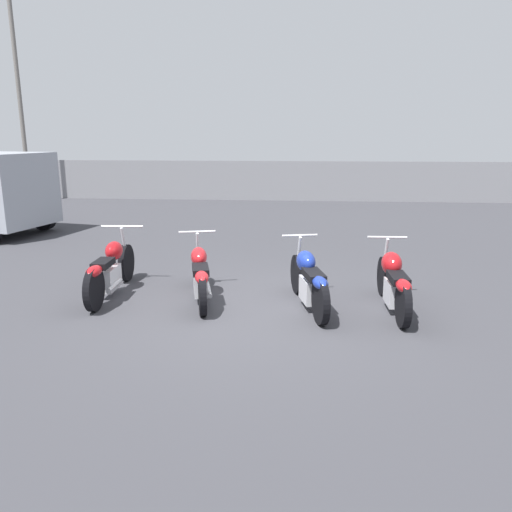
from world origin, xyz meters
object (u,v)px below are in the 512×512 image
object	(u,v)px
motorcycle_slot_0	(110,270)
motorcycle_slot_1	(200,274)
light_pole_left	(18,80)
motorcycle_slot_3	(394,282)
motorcycle_slot_2	(309,280)

from	to	relation	value
motorcycle_slot_0	motorcycle_slot_1	world-z (taller)	motorcycle_slot_0
light_pole_left	motorcycle_slot_3	world-z (taller)	light_pole_left
light_pole_left	motorcycle_slot_2	distance (m)	16.32
light_pole_left	motorcycle_slot_2	world-z (taller)	light_pole_left
motorcycle_slot_0	motorcycle_slot_1	xyz separation A→B (m)	(1.49, -0.10, -0.01)
light_pole_left	motorcycle_slot_0	world-z (taller)	light_pole_left
motorcycle_slot_0	motorcycle_slot_3	size ratio (longest dim) A/B	1.09
motorcycle_slot_2	motorcycle_slot_3	bearing A→B (deg)	-13.04
light_pole_left	motorcycle_slot_1	distance (m)	15.08
motorcycle_slot_0	light_pole_left	bearing A→B (deg)	121.74
light_pole_left	motorcycle_slot_3	bearing A→B (deg)	-44.02
light_pole_left	motorcycle_slot_2	bearing A→B (deg)	-47.17
motorcycle_slot_2	motorcycle_slot_3	world-z (taller)	motorcycle_slot_2
light_pole_left	motorcycle_slot_3	distance (m)	17.17
motorcycle_slot_1	motorcycle_slot_3	size ratio (longest dim) A/B	1.02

